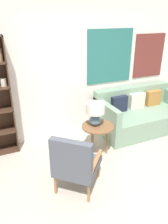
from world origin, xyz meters
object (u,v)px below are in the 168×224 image
object	(u,v)px
table_lamp	(95,112)
side_table	(98,129)
armchair	(75,163)
couch	(140,115)

from	to	relation	value
table_lamp	side_table	bearing A→B (deg)	-57.59
table_lamp	armchair	bearing A→B (deg)	-132.19
armchair	side_table	distance (m)	1.00
side_table	couch	bearing A→B (deg)	20.28
armchair	couch	bearing A→B (deg)	30.66
side_table	table_lamp	size ratio (longest dim) A/B	1.38
armchair	side_table	world-z (taller)	armchair
couch	side_table	distance (m)	1.37
couch	table_lamp	xyz separation A→B (m)	(-1.30, -0.42, 0.48)
armchair	table_lamp	xyz separation A→B (m)	(0.68, 0.75, 0.32)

